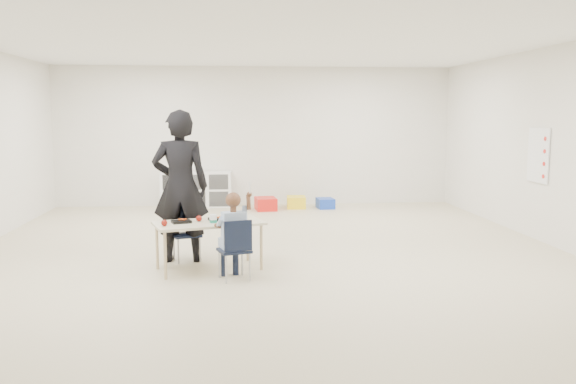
{
  "coord_description": "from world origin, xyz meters",
  "views": [
    {
      "loc": [
        -0.49,
        -7.92,
        1.84
      ],
      "look_at": [
        0.23,
        -0.17,
        0.85
      ],
      "focal_mm": 38.0,
      "sensor_mm": 36.0,
      "label": 1
    }
  ],
  "objects": [
    {
      "name": "apple_far",
      "position": [
        -1.26,
        -0.97,
        0.61
      ],
      "size": [
        0.07,
        0.07,
        0.07
      ],
      "primitive_type": "sphere",
      "color": "maroon",
      "rests_on": "table"
    },
    {
      "name": "apple_near",
      "position": [
        -0.88,
        -0.71,
        0.61
      ],
      "size": [
        0.07,
        0.07,
        0.07
      ],
      "primitive_type": "sphere",
      "color": "maroon",
      "rests_on": "table"
    },
    {
      "name": "child",
      "position": [
        -0.47,
        -1.21,
        0.55
      ],
      "size": [
        0.58,
        0.58,
        1.09
      ],
      "primitive_type": null,
      "rotation": [
        0.0,
        0.0,
        0.29
      ],
      "color": "#AAC3E6",
      "rests_on": "chair_near"
    },
    {
      "name": "table",
      "position": [
        -0.77,
        -0.74,
        0.29
      ],
      "size": [
        1.39,
        0.97,
        0.58
      ],
      "rotation": [
        0.0,
        0.0,
        0.29
      ],
      "color": "beige",
      "rests_on": "ground"
    },
    {
      "name": "adult",
      "position": [
        -1.13,
        -0.28,
        0.95
      ],
      "size": [
        0.7,
        0.47,
        1.9
      ],
      "primitive_type": "imported",
      "rotation": [
        0.0,
        0.0,
        3.13
      ],
      "color": "black",
      "rests_on": "ground"
    },
    {
      "name": "milk_carton",
      "position": [
        -0.71,
        -0.85,
        0.63
      ],
      "size": [
        0.09,
        0.09,
        0.1
      ],
      "primitive_type": "cube",
      "rotation": [
        0.0,
        0.0,
        0.29
      ],
      "color": "white",
      "rests_on": "table"
    },
    {
      "name": "chair_near",
      "position": [
        -0.47,
        -1.21,
        0.35
      ],
      "size": [
        0.41,
        0.4,
        0.69
      ],
      "primitive_type": null,
      "rotation": [
        0.0,
        0.0,
        0.29
      ],
      "color": "black",
      "rests_on": "ground"
    },
    {
      "name": "bread_roll",
      "position": [
        -0.46,
        -0.75,
        0.61
      ],
      "size": [
        0.09,
        0.09,
        0.07
      ],
      "primitive_type": "ellipsoid",
      "color": "#BB804C",
      "rests_on": "table"
    },
    {
      "name": "rules_poster",
      "position": [
        3.98,
        0.6,
        1.25
      ],
      "size": [
        0.02,
        0.6,
        0.8
      ],
      "primitive_type": "cube",
      "color": "white",
      "rests_on": "room"
    },
    {
      "name": "lunch_tray_near",
      "position": [
        -0.66,
        -0.65,
        0.59
      ],
      "size": [
        0.26,
        0.22,
        0.03
      ],
      "primitive_type": "cube",
      "rotation": [
        0.0,
        0.0,
        0.29
      ],
      "color": "black",
      "rests_on": "table"
    },
    {
      "name": "chair_far",
      "position": [
        -1.07,
        -0.27,
        0.35
      ],
      "size": [
        0.41,
        0.4,
        0.69
      ],
      "primitive_type": null,
      "rotation": [
        0.0,
        0.0,
        0.29
      ],
      "color": "black",
      "rests_on": "ground"
    },
    {
      "name": "cubby_shelf",
      "position": [
        -1.2,
        4.28,
        0.35
      ],
      "size": [
        1.4,
        0.4,
        0.7
      ],
      "primitive_type": "cube",
      "color": "white",
      "rests_on": "ground"
    },
    {
      "name": "lunch_tray_far",
      "position": [
        -1.09,
        -0.79,
        0.59
      ],
      "size": [
        0.26,
        0.22,
        0.03
      ],
      "primitive_type": "cube",
      "rotation": [
        0.0,
        0.0,
        0.29
      ],
      "color": "black",
      "rests_on": "table"
    },
    {
      "name": "bin_blue",
      "position": [
        1.35,
        3.87,
        0.1
      ],
      "size": [
        0.35,
        0.43,
        0.2
      ],
      "primitive_type": "cube",
      "rotation": [
        0.0,
        0.0,
        0.08
      ],
      "color": "#193FBD",
      "rests_on": "ground"
    },
    {
      "name": "bin_red",
      "position": [
        0.16,
        3.76,
        0.12
      ],
      "size": [
        0.43,
        0.53,
        0.24
      ],
      "primitive_type": "cube",
      "rotation": [
        0.0,
        0.0,
        0.1
      ],
      "color": "red",
      "rests_on": "ground"
    },
    {
      "name": "room",
      "position": [
        0.0,
        0.0,
        1.4
      ],
      "size": [
        9.0,
        9.02,
        2.8
      ],
      "color": "beige",
      "rests_on": "ground"
    },
    {
      "name": "bin_yellow",
      "position": [
        0.78,
        3.97,
        0.11
      ],
      "size": [
        0.39,
        0.48,
        0.23
      ],
      "primitive_type": "cube",
      "rotation": [
        0.0,
        0.0,
        -0.06
      ],
      "color": "yellow",
      "rests_on": "ground"
    }
  ]
}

